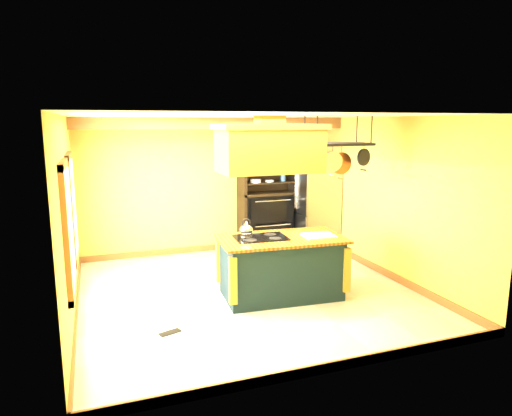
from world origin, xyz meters
TOP-DOWN VIEW (x-y plane):
  - floor at (0.00, 0.00)m, footprint 5.00×5.00m
  - ceiling at (0.00, 0.00)m, footprint 5.00×5.00m
  - wall_back at (0.00, 2.50)m, footprint 5.00×0.02m
  - wall_front at (0.00, -2.50)m, footprint 5.00×0.02m
  - wall_left at (-2.50, 0.00)m, footprint 0.02×5.00m
  - wall_right at (2.50, 0.00)m, footprint 0.02×5.00m
  - ceiling_beam at (0.00, 1.70)m, footprint 5.00×0.15m
  - window_near at (-2.47, -0.80)m, footprint 0.06×1.06m
  - window_far at (-2.47, 0.60)m, footprint 0.06×1.06m
  - kitchen_island at (0.43, -0.31)m, footprint 1.92×1.15m
  - range_hood at (0.23, -0.31)m, footprint 1.52×0.86m
  - pot_rack at (1.33, -0.31)m, footprint 1.06×0.50m
  - refrigerator at (2.09, 1.90)m, footprint 0.78×0.92m
  - hutch at (1.20, 2.27)m, footprint 1.17×0.54m
  - floor_register at (-1.37, -0.99)m, footprint 0.30×0.20m

SIDE VIEW (x-z plane):
  - floor at x=0.00m, z-range 0.00..0.00m
  - floor_register at x=-1.37m, z-range 0.00..0.01m
  - kitchen_island at x=0.43m, z-range -0.09..1.02m
  - hutch at x=1.20m, z-range -0.22..1.86m
  - refrigerator at x=2.09m, z-range -0.02..1.77m
  - wall_back at x=0.00m, z-range 0.00..2.70m
  - wall_front at x=0.00m, z-range 0.00..2.70m
  - wall_left at x=-2.50m, z-range 0.00..2.70m
  - wall_right at x=2.50m, z-range 0.00..2.70m
  - window_near at x=-2.47m, z-range 0.62..2.18m
  - window_far at x=-2.47m, z-range 0.62..2.18m
  - pot_rack at x=1.33m, z-range 1.75..2.64m
  - range_hood at x=0.23m, z-range 1.86..2.66m
  - ceiling_beam at x=0.00m, z-range 2.49..2.69m
  - ceiling at x=0.00m, z-range 2.70..2.70m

